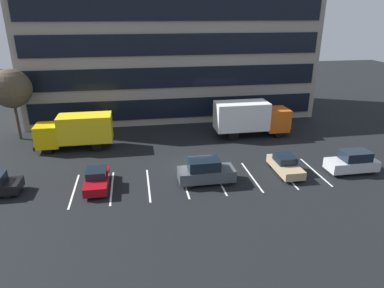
% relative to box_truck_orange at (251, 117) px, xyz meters
% --- Properties ---
extents(ground_plane, '(120.00, 120.00, 0.00)m').
position_rel_box_truck_orange_xyz_m(ground_plane, '(-7.17, -6.78, -2.11)').
color(ground_plane, black).
extents(office_building, '(34.48, 11.81, 14.40)m').
position_rel_box_truck_orange_xyz_m(office_building, '(-7.17, 11.17, 5.09)').
color(office_building, gray).
rests_on(office_building, ground_plane).
extents(lot_markings, '(19.74, 5.40, 0.01)m').
position_rel_box_truck_orange_xyz_m(lot_markings, '(-7.17, -9.53, -2.10)').
color(lot_markings, silver).
rests_on(lot_markings, ground_plane).
extents(box_truck_orange, '(8.07, 2.67, 3.74)m').
position_rel_box_truck_orange_xyz_m(box_truck_orange, '(0.00, 0.00, 0.00)').
color(box_truck_orange, '#D85914').
rests_on(box_truck_orange, ground_plane).
extents(box_truck_yellow_all, '(7.27, 2.41, 3.37)m').
position_rel_box_truck_orange_xyz_m(box_truck_yellow_all, '(-17.82, -0.77, -0.21)').
color(box_truck_yellow_all, yellow).
rests_on(box_truck_yellow_all, ground_plane).
extents(suv_charcoal, '(4.40, 1.87, 1.99)m').
position_rel_box_truck_orange_xyz_m(suv_charcoal, '(-6.92, -9.87, -1.15)').
color(suv_charcoal, '#474C51').
rests_on(suv_charcoal, ground_plane).
extents(sedan_tan, '(1.72, 4.10, 1.47)m').
position_rel_box_truck_orange_xyz_m(sedan_tan, '(-0.01, -9.23, -1.41)').
color(sedan_tan, tan).
rests_on(sedan_tan, ground_plane).
extents(sedan_maroon, '(1.67, 4.00, 1.43)m').
position_rel_box_truck_orange_xyz_m(sedan_maroon, '(-15.25, -9.25, -1.43)').
color(sedan_maroon, maroon).
rests_on(sedan_maroon, ground_plane).
extents(suv_silver, '(4.15, 1.76, 1.88)m').
position_rel_box_truck_orange_xyz_m(suv_silver, '(5.56, -10.05, -1.20)').
color(suv_silver, silver).
rests_on(suv_silver, ground_plane).
extents(bare_tree, '(3.92, 3.92, 7.35)m').
position_rel_box_truck_orange_xyz_m(bare_tree, '(-24.17, 3.05, 3.27)').
color(bare_tree, '#473323').
rests_on(bare_tree, ground_plane).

